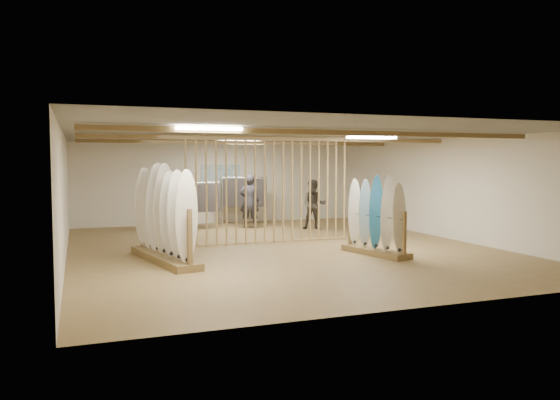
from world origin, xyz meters
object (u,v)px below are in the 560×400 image
object	(u,v)px
clothing_rack_a	(199,198)
shopper_b	(314,201)
rack_right	(376,229)
shopper_a	(249,198)
clothing_rack_b	(244,193)
rack_left	(164,229)

from	to	relation	value
clothing_rack_a	shopper_b	xyz separation A→B (m)	(3.41, -1.30, -0.11)
clothing_rack_a	shopper_b	size ratio (longest dim) A/B	0.86
rack_right	shopper_a	bearing A→B (deg)	88.55
clothing_rack_a	clothing_rack_b	distance (m)	1.95
rack_right	clothing_rack_b	size ratio (longest dim) A/B	1.16
clothing_rack_b	shopper_a	bearing A→B (deg)	-81.09
clothing_rack_b	shopper_a	size ratio (longest dim) A/B	0.85
clothing_rack_a	shopper_a	bearing A→B (deg)	-16.99
rack_right	shopper_b	distance (m)	4.84
clothing_rack_a	shopper_b	distance (m)	3.65
rack_left	shopper_a	bearing A→B (deg)	43.81
shopper_b	rack_right	bearing A→B (deg)	-70.26
shopper_a	shopper_b	distance (m)	2.11
shopper_a	rack_left	bearing A→B (deg)	72.42
shopper_a	shopper_b	world-z (taller)	shopper_a
clothing_rack_a	clothing_rack_b	xyz separation A→B (m)	(1.74, 0.88, 0.08)
shopper_a	shopper_b	size ratio (longest dim) A/B	1.10
clothing_rack_a	rack_right	bearing A→B (deg)	-74.94
rack_left	clothing_rack_a	distance (m)	5.59
rack_left	shopper_a	xyz separation A→B (m)	(3.49, 5.06, 0.28)
rack_right	shopper_b	size ratio (longest dim) A/B	1.08
rack_left	clothing_rack_b	bearing A→B (deg)	47.91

